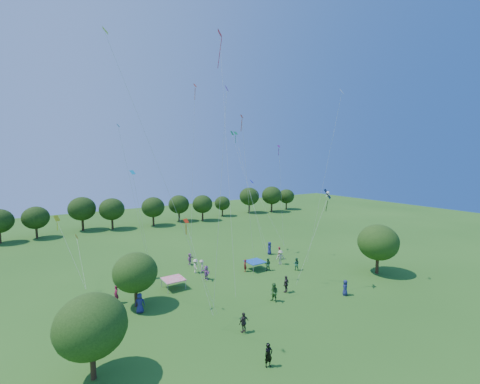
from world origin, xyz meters
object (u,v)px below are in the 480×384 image
Objects in this scene: near_tree_east at (378,242)px; red_high_kite at (222,78)px; tent_blue at (255,262)px; near_tree_west at (91,326)px; tent_red_stripe at (173,279)px; man_in_black at (269,355)px; near_tree_north at (135,272)px; pirate_kite at (327,195)px.

red_high_kite reaches higher than near_tree_east.
near_tree_east is 2.79× the size of tent_blue.
red_high_kite is at bearing 29.18° from near_tree_west.
man_in_black is at bearing -88.16° from tent_red_stripe.
near_tree_east reaches higher than tent_blue.
near_tree_north is (5.14, 8.88, -0.24)m from near_tree_west.
near_tree_west is at bearing -150.82° from red_high_kite.
red_high_kite is at bearing 78.43° from man_in_black.
pirate_kite is at bearing -32.84° from tent_red_stripe.
tent_blue is 1.31× the size of man_in_black.
near_tree_north is 3.14× the size of man_in_black.
tent_red_stripe is (4.60, 2.09, -2.34)m from near_tree_north.
tent_red_stripe is at bearing 24.48° from near_tree_north.
near_tree_north reaches higher than tent_red_stripe.
near_tree_west is at bearing -152.29° from tent_blue.
near_tree_east is 2.79× the size of tent_red_stripe.
pirate_kite is (3.00, -8.94, 9.27)m from tent_blue.
tent_blue is at bearing 27.71° from near_tree_west.
near_tree_east is 0.64× the size of pirate_kite.
near_tree_north is at bearing 59.91° from near_tree_west.
tent_red_stripe is at bearing 147.16° from pirate_kite.
pirate_kite is 16.47m from red_high_kite.
near_tree_west is 0.92× the size of near_tree_east.
near_tree_west is at bearing -120.09° from near_tree_north.
tent_red_stripe is at bearing 147.57° from red_high_kite.
pirate_kite is 0.37× the size of red_high_kite.
tent_blue is (20.72, 10.89, -2.57)m from near_tree_west.
tent_red_stripe is 1.00× the size of tent_blue.
red_high_kite reaches higher than tent_blue.
near_tree_west is 0.59× the size of pirate_kite.
tent_red_stripe is 0.23× the size of pirate_kite.
near_tree_east is at bearing -19.52° from red_high_kite.
near_tree_east reaches higher than near_tree_north.
pirate_kite is at bearing -20.45° from near_tree_north.
tent_red_stripe is at bearing 48.39° from near_tree_west.
near_tree_north is at bearing 115.64° from man_in_black.
pirate_kite reaches higher than near_tree_north.
man_in_black is (5.12, -14.10, -2.54)m from near_tree_north.
near_tree_east is 10.95m from pirate_kite.
near_tree_east is 23.56m from man_in_black.
tent_red_stripe is at bearing 97.51° from man_in_black.
pirate_kite is (13.46, 7.17, 9.47)m from man_in_black.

